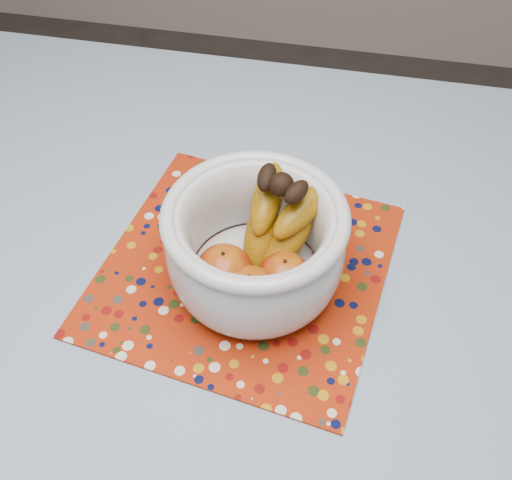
# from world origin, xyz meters

# --- Properties ---
(table) EXTENTS (1.20, 1.20, 0.75)m
(table) POSITION_xyz_m (0.00, 0.00, 0.67)
(table) COLOR brown
(table) RESTS_ON ground
(tablecloth) EXTENTS (1.32, 1.32, 0.01)m
(tablecloth) POSITION_xyz_m (0.00, 0.00, 0.76)
(tablecloth) COLOR #6183A2
(tablecloth) RESTS_ON table
(placemat) EXTENTS (0.46, 0.46, 0.00)m
(placemat) POSITION_xyz_m (0.03, 0.10, 0.76)
(placemat) COLOR #9A2208
(placemat) RESTS_ON tablecloth
(fruit_bowl) EXTENTS (0.26, 0.25, 0.18)m
(fruit_bowl) POSITION_xyz_m (0.06, 0.09, 0.85)
(fruit_bowl) COLOR silver
(fruit_bowl) RESTS_ON placemat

